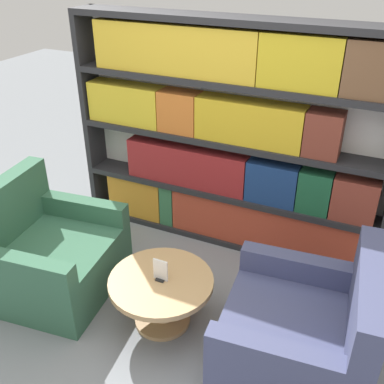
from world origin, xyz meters
TOP-DOWN VIEW (x-y plane):
  - ground_plane at (0.00, 0.00)m, footprint 14.00×14.00m
  - bookshelf at (0.02, 1.30)m, footprint 2.66×0.30m
  - armchair_left at (-0.97, 0.11)m, footprint 0.96×1.00m
  - armchair_right at (0.95, 0.12)m, footprint 0.94×0.98m
  - coffee_table at (-0.01, 0.13)m, footprint 0.72×0.72m
  - table_sign at (-0.01, 0.13)m, footprint 0.10×0.06m

SIDE VIEW (x-z plane):
  - ground_plane at x=0.00m, z-range 0.00..0.00m
  - coffee_table at x=-0.01m, z-range 0.08..0.47m
  - armchair_left at x=-0.97m, z-range -0.15..0.72m
  - armchair_right at x=0.95m, z-range -0.15..0.72m
  - table_sign at x=-0.01m, z-range 0.37..0.53m
  - bookshelf at x=0.02m, z-range -0.02..1.90m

